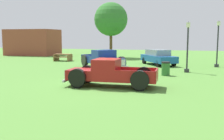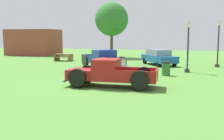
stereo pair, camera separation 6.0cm
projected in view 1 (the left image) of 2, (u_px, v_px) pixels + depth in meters
ground_plane at (103, 86)px, 14.24m from camera, size 80.00×80.00×0.00m
pickup_truck_foreground at (106, 73)px, 14.02m from camera, size 4.93×2.08×1.48m
pickup_truck_behind_left at (104, 60)px, 21.97m from camera, size 4.92×4.83×1.56m
sedan_distant_a at (158, 57)px, 24.80m from camera, size 3.86×4.62×1.45m
lamp_post_near at (188, 46)px, 19.52m from camera, size 0.36×0.36×3.77m
lamp_post_far at (218, 43)px, 22.92m from camera, size 0.36×0.36×4.05m
picnic_table at (63, 56)px, 28.96m from camera, size 1.88×1.58×0.78m
trash_can at (166, 69)px, 18.05m from camera, size 0.59×0.59×0.95m
oak_tree_west at (111, 19)px, 33.21m from camera, size 4.23×4.23×6.97m
brick_pavilion at (33, 42)px, 38.27m from camera, size 6.94×4.57×3.70m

